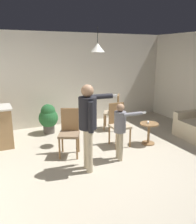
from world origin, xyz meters
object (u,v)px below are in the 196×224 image
person_child (120,125)px  dining_chair_by_counter (69,130)px  side_table_by_couch (149,131)px  dining_chair_centre_back (118,123)px  dining_chair_near_wall (114,110)px  spare_remote_on_table (148,122)px  potted_plant_corner (48,117)px  person_adult (88,119)px

person_child → dining_chair_by_counter: (-0.85, 0.68, -0.19)m
side_table_by_couch → dining_chair_centre_back: dining_chair_centre_back is taller
dining_chair_near_wall → spare_remote_on_table: 1.33m
dining_chair_by_counter → spare_remote_on_table: size_ratio=7.69×
side_table_by_couch → dining_chair_centre_back: (-0.68, 0.28, 0.22)m
dining_chair_centre_back → person_child: bearing=64.3°
dining_chair_centre_back → potted_plant_corner: 2.00m
person_child → dining_chair_centre_back: size_ratio=1.18×
potted_plant_corner → side_table_by_couch: bearing=-42.2°
side_table_by_couch → person_adult: bearing=-162.6°
potted_plant_corner → spare_remote_on_table: size_ratio=6.15×
potted_plant_corner → dining_chair_centre_back: bearing=-49.4°
dining_chair_centre_back → spare_remote_on_table: dining_chair_centre_back is taller
dining_chair_by_counter → dining_chair_near_wall: size_ratio=1.00×
dining_chair_centre_back → side_table_by_couch: bearing=159.2°
dining_chair_centre_back → potted_plant_corner: size_ratio=1.25×
person_adult → person_child: size_ratio=1.37×
person_adult → dining_chair_near_wall: 2.51m
person_adult → person_child: 0.81m
side_table_by_couch → spare_remote_on_table: spare_remote_on_table is taller
person_adult → spare_remote_on_table: bearing=113.5°
person_adult → dining_chair_near_wall: bearing=145.6°
dining_chair_by_counter → spare_remote_on_table: bearing=-161.0°
side_table_by_couch → dining_chair_near_wall: (-0.22, 1.33, 0.22)m
side_table_by_couch → dining_chair_by_counter: size_ratio=0.52×
side_table_by_couch → person_child: person_child is taller
person_child → spare_remote_on_table: bearing=117.6°
dining_chair_centre_back → person_adult: bearing=38.5°
dining_chair_near_wall → spare_remote_on_table: size_ratio=7.69×
dining_chair_near_wall → spare_remote_on_table: dining_chair_near_wall is taller
dining_chair_centre_back → potted_plant_corner: bearing=-48.0°
dining_chair_near_wall → spare_remote_on_table: bearing=-137.7°
person_adult → dining_chair_near_wall: size_ratio=1.62×
side_table_by_couch → spare_remote_on_table: size_ratio=4.00×
spare_remote_on_table → person_adult: bearing=-161.9°
dining_chair_near_wall → spare_remote_on_table: (0.21, -1.31, -0.01)m
person_adult → person_child: (0.75, 0.13, -0.27)m
dining_chair_by_counter → spare_remote_on_table: dining_chair_by_counter is taller
dining_chair_near_wall → side_table_by_couch: bearing=-137.4°
side_table_by_couch → person_child: size_ratio=0.44×
person_child → dining_chair_centre_back: person_child is taller
person_child → side_table_by_couch: bearing=116.3°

